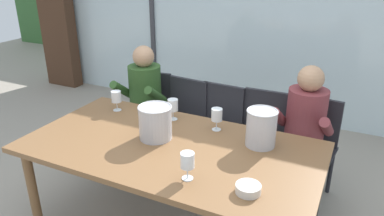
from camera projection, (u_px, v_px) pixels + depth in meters
name	position (u px, v px, depth m)	size (l,w,h in m)	color
ground	(220.00, 168.00, 3.69)	(14.00, 14.00, 0.00)	#9E9384
window_glass_panel	(269.00, 16.00, 4.42)	(7.28, 0.03, 2.60)	silver
window_mullion_left	(152.00, 9.00, 5.06)	(0.06, 0.06, 2.60)	#38383D
hillside_vineyard	(308.00, 14.00, 7.06)	(13.28, 2.40, 1.87)	#386633
curtain_heavy_drape	(55.00, 4.00, 5.59)	(0.56, 0.20, 2.60)	#472D1E
dining_table	(171.00, 153.00, 2.59)	(2.08, 1.09, 0.75)	brown
chair_near_curtain	(149.00, 109.00, 3.80)	(0.50, 0.50, 0.87)	#232328
chair_left_of_center	(183.00, 117.00, 3.60)	(0.48, 0.48, 0.87)	#232328
chair_center	(218.00, 125.00, 3.44)	(0.47, 0.47, 0.87)	#232328
chair_right_of_center	(262.00, 132.00, 3.29)	(0.45, 0.45, 0.87)	#232328
chair_near_window_right	(310.00, 141.00, 3.13)	(0.49, 0.49, 0.87)	#232328
person_olive_shirt	(142.00, 99.00, 3.59)	(0.47, 0.62, 1.19)	#2D5123
person_maroon_top	(302.00, 129.00, 2.96)	(0.48, 0.63, 1.19)	brown
ice_bucket_primary	(155.00, 122.00, 2.62)	(0.25, 0.25, 0.25)	#B7B7BC
ice_bucket_secondary	(261.00, 127.00, 2.52)	(0.22, 0.22, 0.26)	#B7B7BC
tasting_bowl	(248.00, 189.00, 2.04)	(0.15, 0.15, 0.05)	silver
wine_glass_by_left_taster	(187.00, 161.00, 2.13)	(0.08, 0.08, 0.17)	silver
wine_glass_near_bucket	(173.00, 106.00, 2.92)	(0.08, 0.08, 0.17)	silver
wine_glass_center_pour	(217.00, 116.00, 2.75)	(0.08, 0.08, 0.17)	silver
wine_glass_by_right_taster	(116.00, 97.00, 3.10)	(0.08, 0.08, 0.17)	silver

